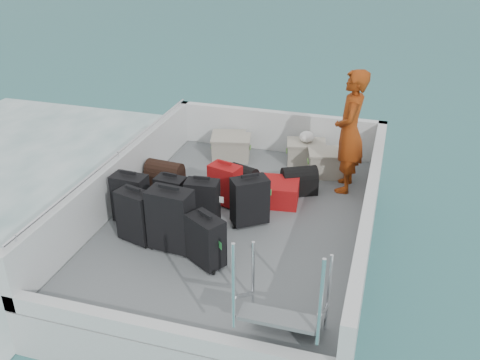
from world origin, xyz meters
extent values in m
plane|color=#174C51|center=(0.00, 0.00, 0.00)|extent=(160.00, 160.00, 0.00)
cube|color=silver|center=(0.00, 0.00, 0.30)|extent=(3.60, 5.00, 0.60)
cube|color=slate|center=(0.00, 0.00, 0.61)|extent=(3.30, 4.70, 0.02)
cube|color=silver|center=(-1.73, 0.00, 0.97)|extent=(0.14, 5.00, 0.70)
cube|color=silver|center=(1.73, 0.00, 0.97)|extent=(0.14, 5.00, 0.70)
cube|color=silver|center=(0.00, 2.43, 0.97)|extent=(3.60, 0.14, 0.70)
cube|color=silver|center=(0.00, -2.43, 0.72)|extent=(3.60, 0.14, 0.20)
cylinder|color=silver|center=(-1.73, 0.00, 1.37)|extent=(0.04, 4.80, 0.04)
cube|color=black|center=(-1.06, -0.87, 0.97)|extent=(0.50, 0.37, 0.70)
cube|color=black|center=(-1.33, -0.47, 0.96)|extent=(0.47, 0.29, 0.68)
cube|color=black|center=(-0.88, -0.18, 0.91)|extent=(0.42, 0.27, 0.58)
cube|color=black|center=(-0.56, -0.91, 1.02)|extent=(0.56, 0.35, 0.80)
cube|color=black|center=(-0.39, -0.26, 0.94)|extent=(0.46, 0.30, 0.64)
cube|color=#AB0D16|center=(-0.28, 0.34, 0.92)|extent=(0.49, 0.37, 0.60)
cube|color=black|center=(-0.04, -1.10, 0.93)|extent=(0.53, 0.47, 0.63)
cube|color=black|center=(0.20, -0.06, 0.95)|extent=(0.54, 0.50, 0.66)
cube|color=#AB0D16|center=(0.32, 0.60, 0.78)|extent=(0.87, 0.63, 0.32)
cube|color=#A8A393|center=(-0.78, 2.09, 0.78)|extent=(0.60, 0.48, 0.32)
cube|color=#A8A393|center=(-0.66, 1.84, 0.80)|extent=(0.68, 0.54, 0.37)
cube|color=#A8A393|center=(0.57, 2.02, 0.80)|extent=(0.66, 0.52, 0.35)
cube|color=#A8A393|center=(1.00, 1.70, 0.81)|extent=(0.71, 0.57, 0.38)
ellipsoid|color=yellow|center=(0.71, 2.05, 0.73)|extent=(0.28, 0.26, 0.22)
ellipsoid|color=white|center=(0.57, 2.02, 1.06)|extent=(0.24, 0.24, 0.18)
imported|color=#C54812|center=(1.30, 1.32, 1.53)|extent=(0.45, 0.68, 1.83)
camera|label=1|loc=(1.84, -5.99, 4.41)|focal=40.00mm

